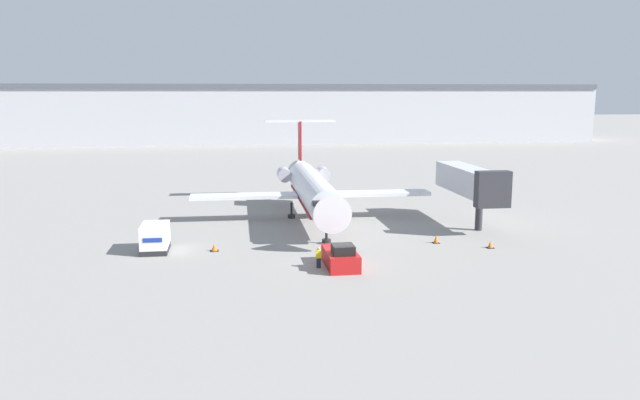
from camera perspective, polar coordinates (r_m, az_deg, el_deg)
The scene contains 10 objects.
ground_plane at distance 48.49m, azimuth 1.93°, elevation -6.14°, with size 600.00×600.00×0.00m, color gray.
terminal_building at distance 166.16m, azimuth -5.48°, elevation 7.86°, with size 180.00×16.80×15.32m.
airplane_main at distance 65.66m, azimuth -0.74°, elevation 1.09°, with size 25.45×28.41×9.89m.
pushback_tug at distance 48.33m, azimuth 1.90°, elevation -5.26°, with size 2.32×4.82×1.99m.
luggage_cart at distance 54.63m, azimuth -14.84°, elevation -3.36°, with size 2.19×3.67×2.36m.
worker_near_tug at distance 48.02m, azimuth -0.13°, elevation -5.25°, with size 0.40×0.24×1.63m.
traffic_cone_left at distance 53.86m, azimuth -9.64°, elevation -4.31°, with size 0.70×0.70×0.64m.
traffic_cone_right at distance 56.81m, azimuth 10.56°, elevation -3.52°, with size 0.59×0.59×0.78m.
traffic_cone_mid at distance 56.11m, azimuth 15.31°, elevation -3.95°, with size 0.61×0.61×0.64m.
jet_bridge at distance 64.57m, azimuth 13.57°, elevation 1.65°, with size 3.20×12.86×6.19m.
Camera 1 is at (-8.35, -45.85, 13.36)m, focal length 35.00 mm.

